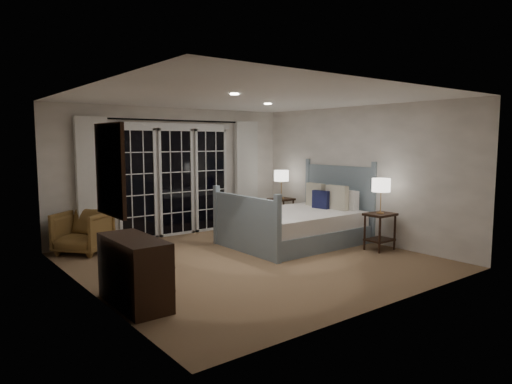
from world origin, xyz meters
TOP-DOWN VIEW (x-y plane):
  - floor at (0.00, 0.00)m, footprint 5.00×5.00m
  - ceiling at (0.00, 0.00)m, footprint 5.00×5.00m
  - wall_left at (-2.50, 0.00)m, footprint 0.02×5.00m
  - wall_right at (2.50, 0.00)m, footprint 0.02×5.00m
  - wall_back at (0.00, 2.50)m, footprint 5.00×0.02m
  - wall_front at (0.00, -2.50)m, footprint 5.00×0.02m
  - french_doors at (0.00, 2.46)m, footprint 2.50×0.04m
  - curtain_rod at (0.00, 2.40)m, footprint 3.50×0.03m
  - curtain_left at (-1.65, 2.38)m, footprint 0.55×0.10m
  - curtain_right at (1.65, 2.38)m, footprint 0.55×0.10m
  - downlight_a at (0.80, 0.60)m, footprint 0.12×0.12m
  - downlight_b at (-0.60, -0.40)m, footprint 0.12×0.12m
  - bed at (1.41, 0.48)m, footprint 2.35×1.70m
  - nightstand_left at (2.15, -0.78)m, footprint 0.49×0.39m
  - nightstand_right at (2.13, 1.77)m, footprint 0.49×0.39m
  - lamp_left at (2.15, -0.78)m, footprint 0.31×0.31m
  - lamp_right at (2.13, 1.77)m, footprint 0.31×0.31m
  - armchair at (-1.94, 2.10)m, footprint 1.08×1.07m
  - dresser at (-2.23, -0.73)m, footprint 0.47×1.10m
  - mirror at (-2.47, -0.73)m, footprint 0.05×0.85m

SIDE VIEW (x-z plane):
  - floor at x=0.00m, z-range 0.00..0.00m
  - bed at x=1.41m, z-range -0.35..1.03m
  - armchair at x=-1.94m, z-range 0.00..0.70m
  - dresser at x=-2.23m, z-range 0.00..0.78m
  - nightstand_left at x=2.15m, z-range 0.10..0.73m
  - nightstand_right at x=2.13m, z-range 0.10..0.74m
  - french_doors at x=0.00m, z-range -0.01..2.19m
  - lamp_left at x=2.15m, z-range 0.81..1.41m
  - lamp_right at x=2.13m, z-range 0.81..1.42m
  - curtain_left at x=-1.65m, z-range 0.02..2.27m
  - curtain_right at x=1.65m, z-range 0.02..2.27m
  - wall_left at x=-2.50m, z-range 0.00..2.50m
  - wall_right at x=2.50m, z-range 0.00..2.50m
  - wall_back at x=0.00m, z-range 0.00..2.50m
  - wall_front at x=0.00m, z-range 0.00..2.50m
  - mirror at x=-2.47m, z-range 1.05..2.05m
  - curtain_rod at x=0.00m, z-range 2.23..2.27m
  - downlight_a at x=0.80m, z-range 2.48..2.50m
  - downlight_b at x=-0.60m, z-range 2.48..2.50m
  - ceiling at x=0.00m, z-range 2.50..2.50m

